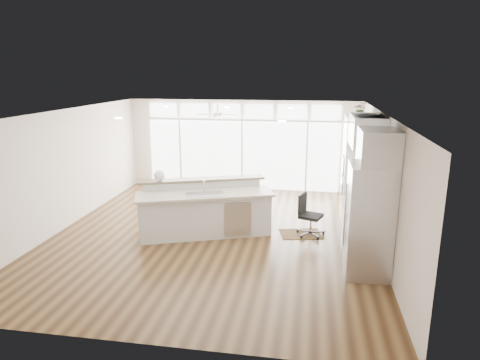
# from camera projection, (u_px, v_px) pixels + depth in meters

# --- Properties ---
(floor) EXTENTS (7.00, 8.00, 0.02)m
(floor) POSITION_uv_depth(u_px,v_px,m) (214.00, 235.00, 9.52)
(floor) COLOR #3B2612
(floor) RESTS_ON ground
(ceiling) EXTENTS (7.00, 8.00, 0.02)m
(ceiling) POSITION_uv_depth(u_px,v_px,m) (212.00, 113.00, 8.85)
(ceiling) COLOR silver
(ceiling) RESTS_ON wall_back
(wall_back) EXTENTS (7.00, 0.04, 2.70)m
(wall_back) POSITION_uv_depth(u_px,v_px,m) (243.00, 145.00, 13.01)
(wall_back) COLOR silver
(wall_back) RESTS_ON floor
(wall_front) EXTENTS (7.00, 0.04, 2.70)m
(wall_front) POSITION_uv_depth(u_px,v_px,m) (141.00, 251.00, 5.36)
(wall_front) COLOR silver
(wall_front) RESTS_ON floor
(wall_left) EXTENTS (0.04, 8.00, 2.70)m
(wall_left) POSITION_uv_depth(u_px,v_px,m) (63.00, 170.00, 9.74)
(wall_left) COLOR silver
(wall_left) RESTS_ON floor
(wall_right) EXTENTS (0.04, 8.00, 2.70)m
(wall_right) POSITION_uv_depth(u_px,v_px,m) (382.00, 183.00, 8.63)
(wall_right) COLOR silver
(wall_right) RESTS_ON floor
(glass_wall) EXTENTS (5.80, 0.06, 2.08)m
(glass_wall) POSITION_uv_depth(u_px,v_px,m) (242.00, 155.00, 13.02)
(glass_wall) COLOR silver
(glass_wall) RESTS_ON wall_back
(transom_row) EXTENTS (5.90, 0.06, 0.40)m
(transom_row) POSITION_uv_depth(u_px,v_px,m) (242.00, 111.00, 12.69)
(transom_row) COLOR silver
(transom_row) RESTS_ON wall_back
(desk_window) EXTENTS (0.04, 0.85, 0.85)m
(desk_window) POSITION_uv_depth(u_px,v_px,m) (379.00, 170.00, 8.87)
(desk_window) COLOR white
(desk_window) RESTS_ON wall_right
(ceiling_fan) EXTENTS (1.16, 1.16, 0.32)m
(ceiling_fan) POSITION_uv_depth(u_px,v_px,m) (218.00, 111.00, 11.66)
(ceiling_fan) COLOR silver
(ceiling_fan) RESTS_ON ceiling
(recessed_lights) EXTENTS (3.40, 3.00, 0.02)m
(recessed_lights) POSITION_uv_depth(u_px,v_px,m) (214.00, 113.00, 9.05)
(recessed_lights) COLOR beige
(recessed_lights) RESTS_ON ceiling
(oven_cabinet) EXTENTS (0.64, 1.20, 2.50)m
(oven_cabinet) POSITION_uv_depth(u_px,v_px,m) (356.00, 168.00, 10.42)
(oven_cabinet) COLOR silver
(oven_cabinet) RESTS_ON floor
(desk_nook) EXTENTS (0.72, 1.30, 0.76)m
(desk_nook) POSITION_uv_depth(u_px,v_px,m) (358.00, 222.00, 9.21)
(desk_nook) COLOR silver
(desk_nook) RESTS_ON floor
(upper_cabinets) EXTENTS (0.64, 1.30, 0.64)m
(upper_cabinets) POSITION_uv_depth(u_px,v_px,m) (367.00, 131.00, 8.72)
(upper_cabinets) COLOR silver
(upper_cabinets) RESTS_ON wall_right
(refrigerator) EXTENTS (0.76, 0.90, 2.00)m
(refrigerator) POSITION_uv_depth(u_px,v_px,m) (369.00, 220.00, 7.48)
(refrigerator) COLOR silver
(refrigerator) RESTS_ON floor
(fridge_cabinet) EXTENTS (0.64, 0.90, 0.60)m
(fridge_cabinet) POSITION_uv_depth(u_px,v_px,m) (379.00, 147.00, 7.15)
(fridge_cabinet) COLOR silver
(fridge_cabinet) RESTS_ON wall_right
(framed_photos) EXTENTS (0.06, 0.22, 0.80)m
(framed_photos) POSITION_uv_depth(u_px,v_px,m) (374.00, 170.00, 9.50)
(framed_photos) COLOR black
(framed_photos) RESTS_ON wall_right
(kitchen_island) EXTENTS (3.16, 2.07, 1.17)m
(kitchen_island) POSITION_uv_depth(u_px,v_px,m) (205.00, 209.00, 9.38)
(kitchen_island) COLOR silver
(kitchen_island) RESTS_ON floor
(rug) EXTENTS (1.01, 0.82, 0.01)m
(rug) POSITION_uv_depth(u_px,v_px,m) (301.00, 234.00, 9.54)
(rug) COLOR #352311
(rug) RESTS_ON floor
(office_chair) EXTENTS (0.60, 0.58, 0.92)m
(office_chair) POSITION_uv_depth(u_px,v_px,m) (311.00, 216.00, 9.36)
(office_chair) COLOR black
(office_chair) RESTS_ON floor
(fishbowl) EXTENTS (0.33, 0.33, 0.25)m
(fishbowl) POSITION_uv_depth(u_px,v_px,m) (159.00, 176.00, 9.42)
(fishbowl) COLOR white
(fishbowl) RESTS_ON kitchen_island
(monitor) EXTENTS (0.08, 0.44, 0.37)m
(monitor) POSITION_uv_depth(u_px,v_px,m) (356.00, 197.00, 9.09)
(monitor) COLOR black
(monitor) RESTS_ON desk_nook
(keyboard) EXTENTS (0.14, 0.34, 0.02)m
(keyboard) POSITION_uv_depth(u_px,v_px,m) (348.00, 204.00, 9.16)
(keyboard) COLOR silver
(keyboard) RESTS_ON desk_nook
(potted_plant) EXTENTS (0.30, 0.34, 0.26)m
(potted_plant) POSITION_uv_depth(u_px,v_px,m) (360.00, 111.00, 10.08)
(potted_plant) COLOR #316029
(potted_plant) RESTS_ON oven_cabinet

